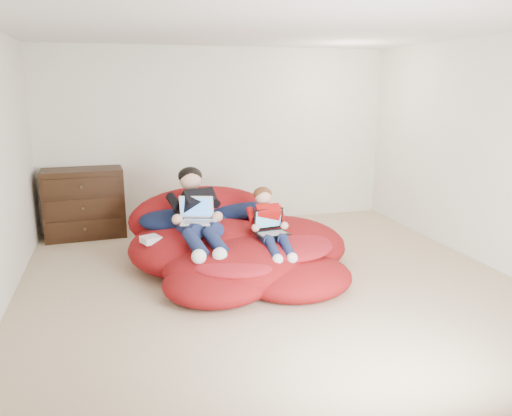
% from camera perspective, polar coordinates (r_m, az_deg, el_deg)
% --- Properties ---
extents(room_shell, '(5.10, 5.10, 2.77)m').
position_cam_1_polar(room_shell, '(5.10, 1.78, -6.29)').
color(room_shell, tan).
rests_on(room_shell, ground).
extents(dresser, '(1.04, 0.60, 0.91)m').
position_cam_1_polar(dresser, '(6.97, -19.04, 0.52)').
color(dresser, black).
rests_on(dresser, ground).
extents(beanbag_pile, '(2.44, 2.38, 0.88)m').
position_cam_1_polar(beanbag_pile, '(5.53, -2.46, -4.35)').
color(beanbag_pile, maroon).
rests_on(beanbag_pile, ground).
extents(cream_pillow, '(0.42, 0.27, 0.27)m').
position_cam_1_polar(cream_pillow, '(6.04, -8.19, 0.75)').
color(cream_pillow, beige).
rests_on(cream_pillow, beanbag_pile).
extents(older_boy, '(0.47, 1.32, 0.74)m').
position_cam_1_polar(older_boy, '(5.38, -6.88, -0.12)').
color(older_boy, black).
rests_on(older_boy, beanbag_pile).
extents(younger_boy, '(0.26, 0.91, 0.60)m').
position_cam_1_polar(younger_boy, '(5.19, 1.48, -1.56)').
color(younger_boy, '#B71110').
rests_on(younger_boy, beanbag_pile).
extents(laptop_white, '(0.42, 0.41, 0.26)m').
position_cam_1_polar(laptop_white, '(5.27, -6.65, -0.84)').
color(laptop_white, silver).
rests_on(laptop_white, older_boy).
extents(laptop_black, '(0.36, 0.31, 0.24)m').
position_cam_1_polar(laptop_black, '(5.15, 1.65, -2.16)').
color(laptop_black, black).
rests_on(laptop_black, younger_boy).
extents(power_adapter, '(0.23, 0.23, 0.07)m').
position_cam_1_polar(power_adapter, '(5.29, -11.93, -3.55)').
color(power_adapter, silver).
rests_on(power_adapter, beanbag_pile).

